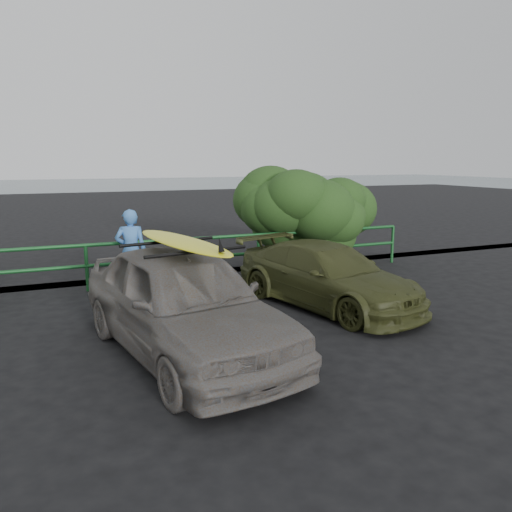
{
  "coord_description": "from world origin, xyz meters",
  "views": [
    {
      "loc": [
        -1.65,
        -6.05,
        2.79
      ],
      "look_at": [
        1.56,
        1.67,
        1.17
      ],
      "focal_mm": 35.0,
      "sensor_mm": 36.0,
      "label": 1
    }
  ],
  "objects_px": {
    "guardrail": "(134,264)",
    "man": "(131,251)",
    "sedan": "(183,302)",
    "surfboard": "(182,242)",
    "olive_vehicle": "(327,275)"
  },
  "relations": [
    {
      "from": "guardrail",
      "to": "surfboard",
      "type": "relative_size",
      "value": 5.07
    },
    {
      "from": "man",
      "to": "surfboard",
      "type": "distance_m",
      "value": 3.88
    },
    {
      "from": "sedan",
      "to": "surfboard",
      "type": "xyz_separation_m",
      "value": [
        -0.0,
        0.0,
        0.87
      ]
    },
    {
      "from": "guardrail",
      "to": "man",
      "type": "relative_size",
      "value": 7.86
    },
    {
      "from": "surfboard",
      "to": "olive_vehicle",
      "type": "bearing_deg",
      "value": 12.65
    },
    {
      "from": "olive_vehicle",
      "to": "man",
      "type": "xyz_separation_m",
      "value": [
        -3.32,
        2.47,
        0.29
      ]
    },
    {
      "from": "guardrail",
      "to": "sedan",
      "type": "relative_size",
      "value": 3.05
    },
    {
      "from": "guardrail",
      "to": "man",
      "type": "height_order",
      "value": "man"
    },
    {
      "from": "guardrail",
      "to": "surfboard",
      "type": "bearing_deg",
      "value": -89.47
    },
    {
      "from": "sedan",
      "to": "olive_vehicle",
      "type": "distance_m",
      "value": 3.44
    },
    {
      "from": "guardrail",
      "to": "man",
      "type": "xyz_separation_m",
      "value": [
        -0.11,
        -0.45,
        0.37
      ]
    },
    {
      "from": "olive_vehicle",
      "to": "surfboard",
      "type": "xyz_separation_m",
      "value": [
        -3.17,
        -1.33,
        1.06
      ]
    },
    {
      "from": "guardrail",
      "to": "man",
      "type": "bearing_deg",
      "value": -104.25
    },
    {
      "from": "sedan",
      "to": "man",
      "type": "xyz_separation_m",
      "value": [
        -0.15,
        3.8,
        0.11
      ]
    },
    {
      "from": "guardrail",
      "to": "olive_vehicle",
      "type": "relative_size",
      "value": 3.39
    }
  ]
}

